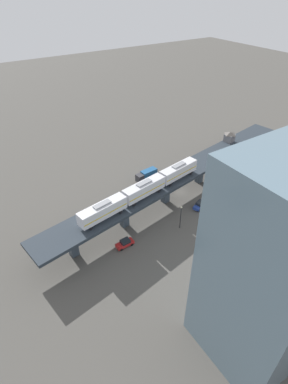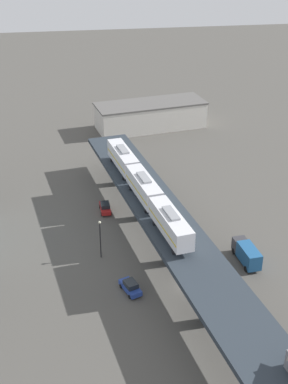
# 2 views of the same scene
# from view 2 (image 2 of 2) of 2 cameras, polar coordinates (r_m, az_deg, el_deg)

# --- Properties ---
(ground_plane) EXTENTS (400.00, 400.00, 0.00)m
(ground_plane) POSITION_cam_2_polar(r_m,az_deg,el_deg) (83.49, 4.45, -9.99)
(ground_plane) COLOR #4C4944
(elevated_viaduct) EXTENTS (23.16, 92.15, 7.12)m
(elevated_viaduct) POSITION_cam_2_polar(r_m,az_deg,el_deg) (79.76, 4.66, -6.58)
(elevated_viaduct) COLOR #283039
(elevated_viaduct) RESTS_ON ground
(subway_train) EXTENTS (8.78, 37.16, 4.45)m
(subway_train) POSITION_cam_2_polar(r_m,az_deg,el_deg) (90.44, 0.00, 0.58)
(subway_train) COLOR silver
(subway_train) RESTS_ON elevated_viaduct
(street_car_red) EXTENTS (2.04, 4.45, 1.89)m
(street_car_red) POSITION_cam_2_polar(r_m,az_deg,el_deg) (102.12, -4.17, -1.64)
(street_car_red) COLOR #AD1E1E
(street_car_red) RESTS_ON ground
(street_car_blue) EXTENTS (3.19, 4.75, 1.89)m
(street_car_blue) POSITION_cam_2_polar(r_m,az_deg,el_deg) (81.67, -1.46, -10.06)
(street_car_blue) COLOR #233D93
(street_car_blue) RESTS_ON ground
(delivery_truck) EXTENTS (2.92, 7.37, 3.20)m
(delivery_truck) POSITION_cam_2_polar(r_m,az_deg,el_deg) (88.94, 10.90, -6.42)
(delivery_truck) COLOR #333338
(delivery_truck) RESTS_ON ground
(street_lamp) EXTENTS (0.44, 0.44, 6.94)m
(street_lamp) POSITION_cam_2_polar(r_m,az_deg,el_deg) (87.57, -4.70, -4.71)
(street_lamp) COLOR black
(street_lamp) RESTS_ON ground
(warehouse_building) EXTENTS (29.85, 14.78, 6.80)m
(warehouse_building) POSITION_cam_2_polar(r_m,az_deg,el_deg) (141.69, 0.70, 8.20)
(warehouse_building) COLOR beige
(warehouse_building) RESTS_ON ground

